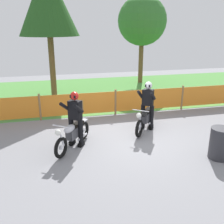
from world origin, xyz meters
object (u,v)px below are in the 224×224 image
object	(u,v)px
motorcycle_trailing	(73,134)
rider_lead	(147,104)
motorcycle_lead	(145,118)
rider_trailing	(75,116)
oil_drum	(220,143)

from	to	relation	value
motorcycle_trailing	rider_lead	size ratio (longest dim) A/B	0.96
motorcycle_lead	rider_trailing	bearing A→B (deg)	-37.65
motorcycle_lead	rider_lead	bearing A→B (deg)	-179.43
motorcycle_trailing	motorcycle_lead	bearing A→B (deg)	142.84
motorcycle_trailing	rider_trailing	size ratio (longest dim) A/B	0.96
motorcycle_trailing	oil_drum	bearing A→B (deg)	103.70
rider_trailing	oil_drum	distance (m)	4.16
motorcycle_trailing	rider_trailing	bearing A→B (deg)	-179.49
motorcycle_trailing	oil_drum	xyz separation A→B (m)	(3.87, -1.55, -0.00)
rider_lead	rider_trailing	xyz separation A→B (m)	(-2.57, -0.77, 0.03)
motorcycle_lead	oil_drum	distance (m)	2.69
motorcycle_lead	oil_drum	world-z (taller)	motorcycle_lead
rider_lead	rider_trailing	bearing A→B (deg)	-35.22
motorcycle_lead	rider_trailing	world-z (taller)	rider_trailing
rider_trailing	oil_drum	xyz separation A→B (m)	(3.75, -1.72, -0.51)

